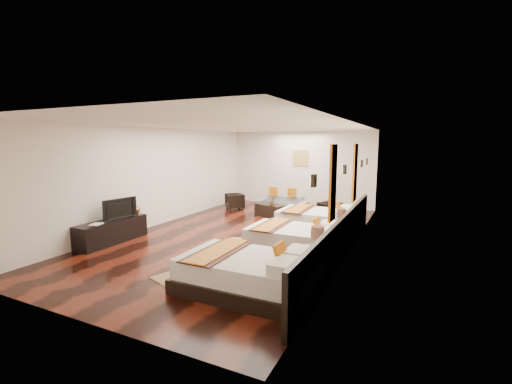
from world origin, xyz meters
The scene contains 30 objects.
floor centered at (0.00, 0.00, 0.00)m, with size 5.50×9.50×0.01m, color black.
ceiling centered at (0.00, 0.00, 2.80)m, with size 5.50×9.50×0.01m, color white.
back_wall centered at (0.00, 4.75, 1.40)m, with size 5.50×0.01×2.80m, color silver.
left_wall centered at (-2.75, 0.00, 1.40)m, with size 0.01×9.50×2.80m, color silver.
right_wall centered at (2.75, 0.00, 1.40)m, with size 0.01×9.50×2.80m, color silver.
headboard_panel centered at (2.71, -0.80, 0.45)m, with size 0.08×6.60×0.90m, color black.
bed_near centered at (1.70, -2.93, 0.30)m, with size 2.27×1.43×0.87m.
bed_mid centered at (1.70, -0.69, 0.28)m, with size 2.12×1.33×0.81m.
bed_far centered at (1.70, 1.27, 0.29)m, with size 2.20×1.38×0.84m.
nightstand_a centered at (2.44, -1.73, 0.31)m, with size 0.44×0.44×0.88m.
nightstand_b centered at (2.44, 0.40, 0.29)m, with size 0.42×0.42×0.83m.
jute_mat_near centered at (0.38, -2.79, 0.01)m, with size 0.75×1.20×0.01m, color olive.
jute_mat_mid centered at (0.41, -0.81, 0.01)m, with size 0.75×1.20×0.01m, color olive.
jute_mat_far centered at (0.22, 1.33, 0.01)m, with size 0.75×1.20×0.01m, color olive.
tv_console centered at (-2.50, -1.95, 0.28)m, with size 0.50×1.80×0.55m, color black.
tv centered at (-2.45, -1.78, 0.80)m, with size 0.89×0.12×0.51m, color black.
book centered at (-2.50, -2.50, 0.56)m, with size 0.22×0.30×0.03m, color black.
figurine centered at (-2.50, -1.22, 0.71)m, with size 0.30×0.30×0.31m, color brown.
sofa centered at (-0.21, 3.40, 0.26)m, with size 1.79×0.70×0.52m, color slate.
armchair_left centered at (-1.88, 2.96, 0.28)m, with size 0.60×0.62×0.56m, color black.
armchair_right centered at (1.63, 2.75, 0.28)m, with size 0.59×0.61×0.56m, color black.
coffee_table centered at (-0.21, 2.35, 0.20)m, with size 1.00×0.50×0.40m, color black.
table_plant centered at (-0.12, 2.27, 0.53)m, with size 0.23×0.20×0.26m, color #2C561C.
orange_panel_a centered at (2.73, -1.90, 1.70)m, with size 0.04×0.40×1.30m, color #D86014.
orange_panel_b centered at (2.73, 0.30, 1.70)m, with size 0.04×0.40×1.30m, color #D86014.
sconce_near centered at (2.70, -3.00, 1.85)m, with size 0.07×0.12×0.18m.
sconce_mid centered at (2.70, -0.80, 1.85)m, with size 0.07×0.12×0.18m.
sconce_far centered at (2.70, 1.40, 1.85)m, with size 0.07×0.12×0.18m.
sconce_lounge centered at (2.70, 2.30, 1.85)m, with size 0.07×0.12×0.18m.
gold_artwork centered at (0.00, 4.73, 1.80)m, with size 0.60×0.04×0.60m, color #AD873F.
Camera 1 is at (4.00, -7.58, 2.37)m, focal length 23.79 mm.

